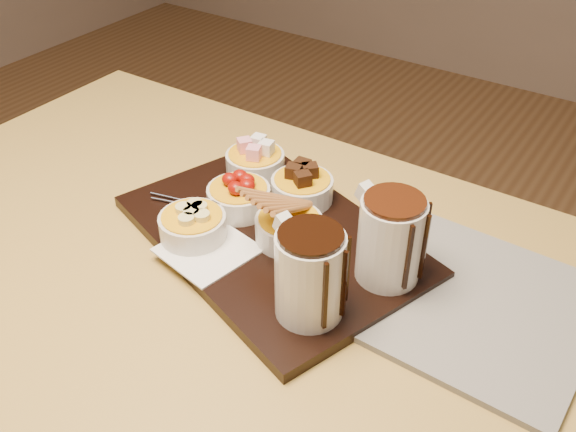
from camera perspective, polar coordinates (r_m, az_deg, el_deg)
The scene contains 12 objects.
dining_table at distance 1.03m, azimuth -6.75°, elevation -7.46°, with size 1.20×0.80×0.75m.
serving_board at distance 0.98m, azimuth -1.46°, elevation -1.83°, with size 0.46×0.30×0.02m, color black.
napkin at distance 0.94m, azimuth -7.13°, elevation -2.99°, with size 0.12×0.12×0.00m, color white.
bowl_marshmallows at distance 1.10m, azimuth -2.94°, elevation 4.67°, with size 0.10×0.10×0.04m, color beige.
bowl_cake at distance 1.03m, azimuth 1.26°, elevation 2.37°, with size 0.10×0.10×0.04m, color beige.
bowl_strawberries at distance 1.01m, azimuth -4.39°, elevation 1.55°, with size 0.10×0.10×0.04m, color beige.
bowl_biscotti at distance 0.94m, azimuth 0.07°, elevation -1.16°, with size 0.10×0.10×0.04m, color beige.
bowl_bananas at distance 0.96m, azimuth -8.45°, elevation -0.97°, with size 0.10×0.10×0.04m, color beige.
pitcher_dark_chocolate at distance 0.80m, azimuth 1.94°, elevation -5.33°, with size 0.09×0.09×0.12m, color silver.
pitcher_milk_chocolate at distance 0.87m, azimuth 9.08°, elevation -2.15°, with size 0.09×0.09×0.12m, color silver.
fondue_skewers at distance 1.02m, azimuth -5.83°, elevation 0.61°, with size 0.26×0.03×0.01m, color silver, non-canonical shape.
newspaper at distance 0.91m, azimuth 14.22°, elevation -6.71°, with size 0.37×0.30×0.01m, color beige.
Camera 1 is at (0.51, -0.55, 1.36)m, focal length 40.00 mm.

